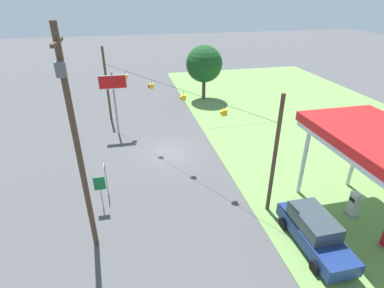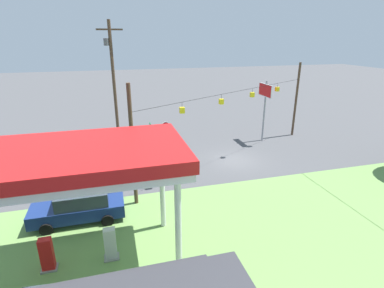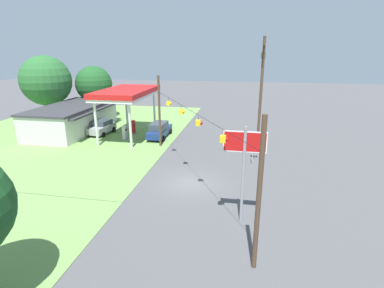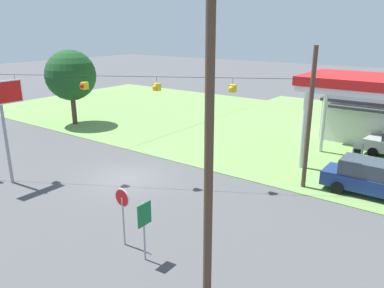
# 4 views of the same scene
# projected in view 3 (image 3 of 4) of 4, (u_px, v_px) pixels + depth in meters

# --- Properties ---
(ground_plane) EXTENTS (160.00, 160.00, 0.00)m
(ground_plane) POSITION_uv_depth(u_px,v_px,m) (189.00, 183.00, 24.11)
(ground_plane) COLOR #4C4C4F
(grass_verge_station_corner) EXTENTS (36.00, 28.00, 0.04)m
(grass_verge_station_corner) POSITION_uv_depth(u_px,v_px,m) (78.00, 129.00, 40.33)
(grass_verge_station_corner) COLOR #6B934C
(grass_verge_station_corner) RESTS_ON ground
(gas_station_canopy) EXTENTS (9.98, 5.34, 5.82)m
(gas_station_canopy) POSITION_uv_depth(u_px,v_px,m) (127.00, 94.00, 35.44)
(gas_station_canopy) COLOR silver
(gas_station_canopy) RESTS_ON ground
(gas_station_store) EXTENTS (13.36, 7.06, 3.41)m
(gas_station_store) POSITION_uv_depth(u_px,v_px,m) (73.00, 118.00, 38.98)
(gas_station_store) COLOR silver
(gas_station_store) RESTS_ON ground
(fuel_pump_near) EXTENTS (0.71, 0.56, 1.68)m
(fuel_pump_near) POSITION_uv_depth(u_px,v_px,m) (125.00, 133.00, 35.50)
(fuel_pump_near) COLOR gray
(fuel_pump_near) RESTS_ON ground
(fuel_pump_far) EXTENTS (0.71, 0.56, 1.68)m
(fuel_pump_far) POSITION_uv_depth(u_px,v_px,m) (133.00, 127.00, 38.11)
(fuel_pump_far) COLOR gray
(fuel_pump_far) RESTS_ON ground
(car_at_pumps_front) EXTENTS (5.19, 2.12, 1.89)m
(car_at_pumps_front) POSITION_uv_depth(u_px,v_px,m) (159.00, 130.00, 36.34)
(car_at_pumps_front) COLOR navy
(car_at_pumps_front) RESTS_ON ground
(car_at_pumps_rear) EXTENTS (4.22, 2.40, 1.76)m
(car_at_pumps_rear) POSITION_uv_depth(u_px,v_px,m) (102.00, 127.00, 37.80)
(car_at_pumps_rear) COLOR #9E9EA3
(car_at_pumps_rear) RESTS_ON ground
(stop_sign_roadside) EXTENTS (0.80, 0.08, 2.50)m
(stop_sign_roadside) POSITION_uv_depth(u_px,v_px,m) (253.00, 146.00, 27.47)
(stop_sign_roadside) COLOR #99999E
(stop_sign_roadside) RESTS_ON ground
(stop_sign_overhead) EXTENTS (0.22, 2.53, 6.13)m
(stop_sign_overhead) POSITION_uv_depth(u_px,v_px,m) (244.00, 154.00, 17.51)
(stop_sign_overhead) COLOR gray
(stop_sign_overhead) RESTS_ON ground
(route_sign) EXTENTS (0.10, 0.70, 2.40)m
(route_sign) POSITION_uv_depth(u_px,v_px,m) (256.00, 143.00, 28.80)
(route_sign) COLOR gray
(route_sign) RESTS_ON ground
(utility_pole_main) EXTENTS (2.20, 0.44, 11.53)m
(utility_pole_main) POSITION_uv_depth(u_px,v_px,m) (261.00, 90.00, 30.18)
(utility_pole_main) COLOR #4C3828
(utility_pole_main) RESTS_ON ground
(signal_span_gantry) EXTENTS (18.10, 10.24, 7.72)m
(signal_span_gantry) POSITION_uv_depth(u_px,v_px,m) (189.00, 133.00, 22.83)
(signal_span_gantry) COLOR #4C3828
(signal_span_gantry) RESTS_ON ground
(tree_behind_station) EXTENTS (6.98, 6.98, 9.55)m
(tree_behind_station) POSITION_uv_depth(u_px,v_px,m) (46.00, 81.00, 42.19)
(tree_behind_station) COLOR #4C3828
(tree_behind_station) RESTS_ON ground
(tree_far_back) EXTENTS (5.45, 5.45, 7.95)m
(tree_far_back) POSITION_uv_depth(u_px,v_px,m) (94.00, 84.00, 45.40)
(tree_far_back) COLOR #4C3828
(tree_far_back) RESTS_ON ground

